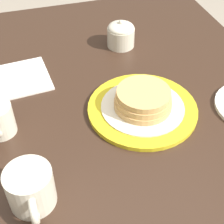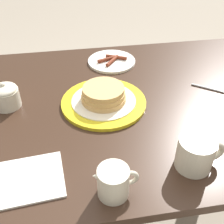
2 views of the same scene
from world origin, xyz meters
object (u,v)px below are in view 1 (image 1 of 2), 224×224
Objects in this scene: coffee_mug at (31,189)px; napkin at (23,78)px; pancake_plate at (144,104)px; sugar_bowl at (121,34)px.

coffee_mug is 0.42m from napkin.
coffee_mug reaches higher than pancake_plate.
napkin is (-0.23, -0.29, -0.02)m from pancake_plate.
pancake_plate reaches higher than napkin.
sugar_bowl reaches higher than coffee_mug.
coffee_mug is at bearing -57.96° from pancake_plate.
pancake_plate is 0.37m from napkin.
sugar_bowl is at bearing 145.79° from coffee_mug.
sugar_bowl reaches higher than pancake_plate.
coffee_mug is 0.62m from sugar_bowl.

